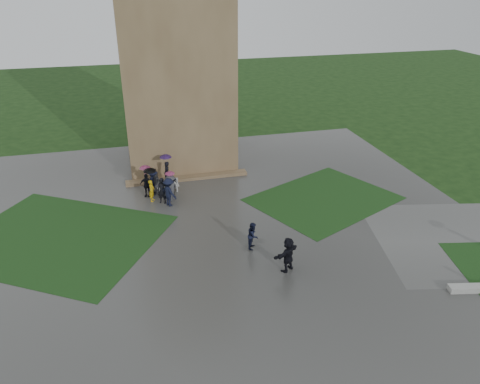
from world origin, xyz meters
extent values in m
plane|color=black|center=(0.00, 0.00, 0.00)|extent=(120.00, 120.00, 0.00)
cube|color=#363533|center=(0.00, 2.00, 0.01)|extent=(34.00, 34.00, 0.02)
cube|color=black|center=(-8.50, 4.00, 0.03)|extent=(14.10, 13.46, 0.01)
cube|color=black|center=(8.50, 5.00, 0.03)|extent=(11.12, 10.15, 0.01)
cube|color=brown|center=(0.00, 15.00, 9.00)|extent=(8.00, 8.00, 18.00)
cube|color=brown|center=(0.00, 10.60, 0.13)|extent=(9.00, 0.80, 0.22)
cube|color=#A8A8A4|center=(-1.64, 8.75, 0.47)|extent=(1.56, 0.56, 0.06)
cube|color=#A8A8A4|center=(-2.25, 8.71, 0.23)|extent=(0.11, 0.41, 0.43)
cube|color=#A8A8A4|center=(-1.03, 8.78, 0.23)|extent=(0.11, 0.41, 0.43)
cube|color=#A8A8A4|center=(-1.66, 8.97, 0.70)|extent=(1.53, 0.15, 0.41)
imported|color=black|center=(-1.43, 8.06, 0.83)|extent=(1.08, 1.03, 1.62)
imported|color=black|center=(-1.39, 8.74, 0.77)|extent=(0.97, 0.69, 1.50)
imported|color=black|center=(-1.57, 9.76, 0.94)|extent=(0.54, 0.73, 1.85)
imported|color=#3F3F44|center=(-2.45, 8.88, 0.82)|extent=(0.94, 0.87, 1.59)
imported|color=black|center=(-2.62, 8.65, 0.93)|extent=(0.75, 1.24, 1.82)
imported|color=black|center=(-3.10, 8.39, 0.85)|extent=(1.12, 0.92, 1.66)
imported|color=gold|center=(-2.82, 7.58, 0.77)|extent=(0.53, 0.64, 1.51)
imported|color=black|center=(-2.15, 7.11, 0.91)|extent=(0.77, 0.66, 1.78)
imported|color=black|center=(-1.76, 6.65, 0.98)|extent=(1.23, 1.39, 1.93)
imported|color=#3F3F44|center=(-1.57, 7.33, 0.96)|extent=(1.27, 1.31, 1.87)
imported|color=#CA538F|center=(-1.57, 7.33, 1.88)|extent=(0.65, 0.65, 0.57)
imported|color=#512E7F|center=(-1.57, 9.76, 2.09)|extent=(0.82, 0.82, 0.72)
imported|color=black|center=(-2.82, 7.58, 2.06)|extent=(0.85, 0.85, 0.75)
imported|color=#CA538F|center=(-3.10, 8.39, 2.00)|extent=(0.73, 0.73, 0.64)
imported|color=black|center=(2.16, 0.27, 0.80)|extent=(0.74, 0.88, 1.57)
imported|color=black|center=(3.31, -2.26, 0.97)|extent=(1.82, 1.46, 1.89)
camera|label=1|loc=(-4.05, -21.22, 14.14)|focal=35.00mm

